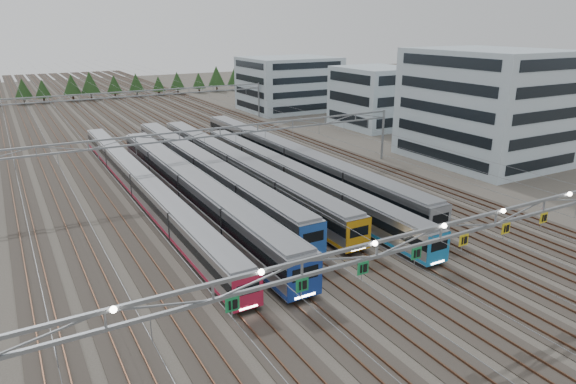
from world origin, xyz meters
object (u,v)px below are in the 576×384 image
gantry_near (441,236)px  train_b (191,188)px  train_a (141,184)px  depot_bldg_south (485,106)px  train_e (293,177)px  train_f (293,158)px  train_d (237,167)px  gantry_far (137,98)px  train_c (204,170)px  gantry_mid (220,138)px  depot_bldg_mid (376,97)px  depot_bldg_north (289,84)px

gantry_near → train_b: bearing=101.4°
train_a → depot_bldg_south: depot_bldg_south is taller
train_e → train_f: train_f is taller
train_d → gantry_far: (-2.25, 45.05, 4.26)m
train_c → depot_bldg_south: 44.94m
train_a → train_e: bearing=-20.8°
gantry_mid → gantry_far: 45.00m
train_a → gantry_far: gantry_far is taller
train_a → train_e: (18.00, -6.84, 0.06)m
train_b → gantry_near: size_ratio=0.93×
gantry_mid → depot_bldg_mid: 50.13m
train_d → depot_bldg_north: bearing=53.9°
train_f → depot_bldg_mid: (33.39, 22.84, 4.03)m
depot_bldg_south → gantry_mid: bearing=168.6°
depot_bldg_south → train_a: bearing=172.0°
train_a → depot_bldg_mid: (55.89, 23.77, 4.31)m
train_c → depot_bldg_south: (43.56, -8.93, 6.50)m
depot_bldg_south → depot_bldg_mid: size_ratio=1.38×
train_a → train_c: bearing=10.0°
train_a → gantry_near: size_ratio=1.12×
train_d → depot_bldg_south: 40.46m
train_c → train_f: (13.50, -0.66, -0.01)m
gantry_mid → depot_bldg_north: bearing=52.2°
train_a → depot_bldg_north: 72.85m
train_d → depot_bldg_south: size_ratio=2.55×
gantry_mid → train_a: bearing=-175.1°
gantry_mid → depot_bldg_north: depot_bldg_north is taller
train_d → depot_bldg_mid: 48.34m
train_d → gantry_far: size_ratio=1.00×
train_e → depot_bldg_mid: size_ratio=3.25×
train_b → gantry_mid: (6.75, 6.93, 4.07)m
train_a → train_d: (13.50, 0.91, 0.22)m
train_f → depot_bldg_south: bearing=-15.4°
train_f → depot_bldg_mid: bearing=34.4°
train_f → depot_bldg_north: size_ratio=2.68×
train_a → depot_bldg_north: size_ratio=2.86×
gantry_near → train_f: bearing=74.3°
train_c → depot_bldg_mid: bearing=25.3°
train_e → gantry_far: 53.42m
train_a → train_b: train_b is taller
train_f → gantry_far: bearing=104.0°
train_e → depot_bldg_mid: depot_bldg_mid is taller
train_e → depot_bldg_north: size_ratio=2.36×
train_b → gantry_far: 52.53m
gantry_far → depot_bldg_north: size_ratio=2.56×
train_c → train_e: train_c is taller
train_e → gantry_mid: (-6.75, 7.80, 4.41)m
train_d → depot_bldg_north: size_ratio=2.55×
train_b → train_a: bearing=127.0°
train_a → train_d: bearing=3.9°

